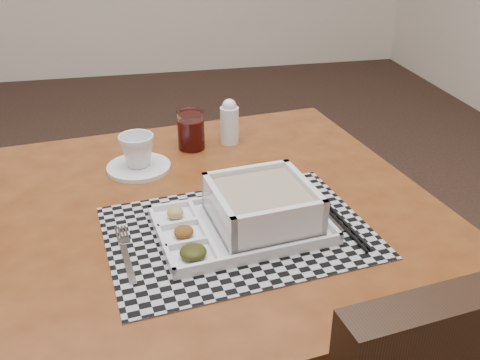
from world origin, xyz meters
name	(u,v)px	position (x,y,z in m)	size (l,w,h in m)	color
floor	(76,269)	(0.00, 0.00, 0.00)	(5.00, 5.00, 0.00)	black
dining_table	(216,231)	(0.42, -0.77, 0.61)	(1.01, 1.01, 0.68)	#54260F
placemat	(238,232)	(0.45, -0.89, 0.68)	(0.49, 0.36, 0.00)	#A09FA6
serving_tray	(255,213)	(0.48, -0.88, 0.72)	(0.35, 0.26, 0.09)	white
fork	(127,252)	(0.24, -0.91, 0.68)	(0.04, 0.19, 0.00)	silver
spoon	(312,197)	(0.63, -0.79, 0.68)	(0.04, 0.18, 0.01)	silver
chopsticks	(337,218)	(0.65, -0.88, 0.69)	(0.05, 0.24, 0.01)	black
saucer	(139,167)	(0.27, -0.57, 0.68)	(0.15, 0.15, 0.01)	white
cup	(137,151)	(0.27, -0.57, 0.73)	(0.08, 0.08, 0.08)	white
juice_glass	(191,132)	(0.41, -0.48, 0.72)	(0.07, 0.07, 0.10)	white
creamer_bottle	(229,122)	(0.51, -0.47, 0.74)	(0.05, 0.05, 0.12)	white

